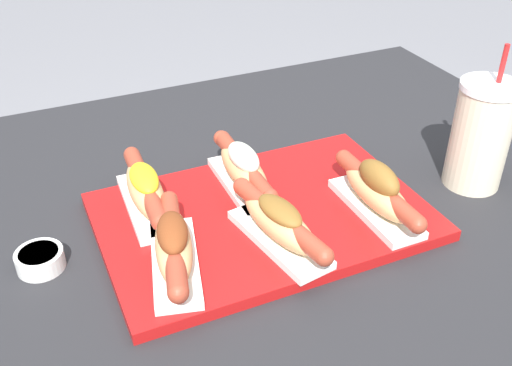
% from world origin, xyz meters
% --- Properties ---
extents(patio_table, '(1.27, 0.93, 0.73)m').
position_xyz_m(patio_table, '(0.00, 0.00, 0.36)').
color(patio_table, '#232326').
rests_on(patio_table, ground_plane).
extents(serving_tray, '(0.48, 0.32, 0.02)m').
position_xyz_m(serving_tray, '(-0.00, -0.07, 0.74)').
color(serving_tray, '#B71414').
rests_on(serving_tray, patio_table).
extents(hot_dog_0, '(0.10, 0.21, 0.07)m').
position_xyz_m(hot_dog_0, '(-0.16, -0.13, 0.78)').
color(hot_dog_0, white).
rests_on(hot_dog_0, serving_tray).
extents(hot_dog_1, '(0.09, 0.21, 0.07)m').
position_xyz_m(hot_dog_1, '(-0.01, -0.14, 0.78)').
color(hot_dog_1, white).
rests_on(hot_dog_1, serving_tray).
extents(hot_dog_2, '(0.06, 0.22, 0.08)m').
position_xyz_m(hot_dog_2, '(0.15, -0.13, 0.78)').
color(hot_dog_2, white).
rests_on(hot_dog_2, serving_tray).
extents(hot_dog_3, '(0.07, 0.22, 0.07)m').
position_xyz_m(hot_dog_3, '(-0.16, 0.01, 0.78)').
color(hot_dog_3, white).
rests_on(hot_dog_3, serving_tray).
extents(hot_dog_4, '(0.06, 0.22, 0.07)m').
position_xyz_m(hot_dog_4, '(-0.00, 0.01, 0.78)').
color(hot_dog_4, white).
rests_on(hot_dog_4, serving_tray).
extents(sauce_bowl, '(0.07, 0.07, 0.03)m').
position_xyz_m(sauce_bowl, '(-0.32, -0.04, 0.74)').
color(sauce_bowl, silver).
rests_on(sauce_bowl, patio_table).
extents(drink_cup, '(0.10, 0.10, 0.24)m').
position_xyz_m(drink_cup, '(0.36, -0.11, 0.82)').
color(drink_cup, beige).
rests_on(drink_cup, patio_table).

